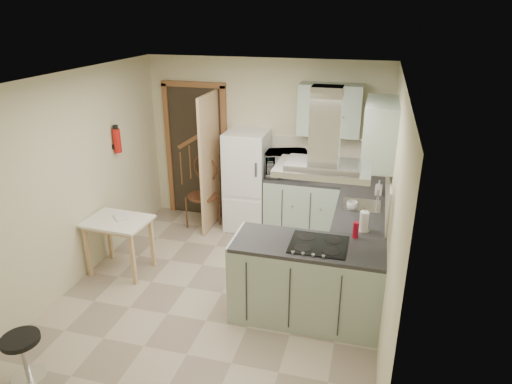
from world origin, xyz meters
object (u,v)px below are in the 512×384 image
(fridge, at_px, (247,181))
(peninsula, at_px, (307,281))
(extractor_hood, at_px, (323,169))
(stool, at_px, (24,357))
(bentwood_chair, at_px, (202,196))
(microwave, at_px, (285,163))
(drop_leaf_table, at_px, (120,246))

(fridge, relative_size, peninsula, 0.97)
(fridge, relative_size, extractor_hood, 1.67)
(fridge, bearing_deg, stool, -107.19)
(extractor_hood, distance_m, bentwood_chair, 2.94)
(bentwood_chair, bearing_deg, fridge, 33.43)
(microwave, bearing_deg, peninsula, -92.14)
(microwave, bearing_deg, stool, -135.53)
(bentwood_chair, height_order, stool, bentwood_chair)
(peninsula, bearing_deg, drop_leaf_table, 172.11)
(drop_leaf_table, distance_m, stool, 1.88)
(bentwood_chair, bearing_deg, stool, -79.53)
(extractor_hood, bearing_deg, peninsula, 180.00)
(bentwood_chair, bearing_deg, drop_leaf_table, -92.58)
(fridge, distance_m, microwave, 0.66)
(fridge, distance_m, bentwood_chair, 0.72)
(drop_leaf_table, xyz_separation_m, stool, (0.11, -1.87, -0.13))
(extractor_hood, xyz_separation_m, drop_leaf_table, (-2.52, 0.34, -1.36))
(bentwood_chair, relative_size, microwave, 1.62)
(peninsula, height_order, microwave, microwave)
(extractor_hood, relative_size, drop_leaf_table, 1.18)
(extractor_hood, bearing_deg, bentwood_chair, 137.69)
(bentwood_chair, distance_m, stool, 3.37)
(extractor_hood, relative_size, bentwood_chair, 0.89)
(drop_leaf_table, height_order, bentwood_chair, bentwood_chair)
(drop_leaf_table, xyz_separation_m, bentwood_chair, (0.55, 1.46, 0.15))
(fridge, relative_size, drop_leaf_table, 1.96)
(drop_leaf_table, bearing_deg, stool, -83.49)
(extractor_hood, xyz_separation_m, bentwood_chair, (-1.98, 1.80, -1.22))
(drop_leaf_table, distance_m, microwave, 2.53)
(microwave, bearing_deg, fridge, 160.54)
(peninsula, relative_size, stool, 3.44)
(extractor_hood, relative_size, stool, 2.00)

